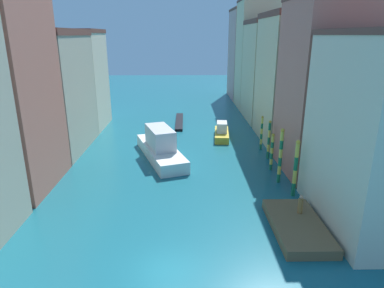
% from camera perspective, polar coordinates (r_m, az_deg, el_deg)
% --- Properties ---
extents(ground_plane, '(154.00, 154.00, 0.00)m').
position_cam_1_polar(ground_plane, '(43.22, -2.51, 0.04)').
color(ground_plane, '#196070').
extents(building_left_1, '(7.12, 9.19, 17.47)m').
position_cam_1_polar(building_left_1, '(33.16, -29.37, 7.82)').
color(building_left_1, '#C6705B').
rests_on(building_left_1, ground).
extents(building_left_2, '(7.12, 12.09, 13.93)m').
position_cam_1_polar(building_left_2, '(43.10, -22.51, 8.19)').
color(building_left_2, '#BCB299').
rests_on(building_left_2, ground).
extents(building_left_3, '(7.12, 8.71, 14.05)m').
position_cam_1_polar(building_left_3, '(52.73, -18.59, 10.24)').
color(building_left_3, beige).
rests_on(building_left_3, ground).
extents(building_right_0, '(7.12, 10.91, 13.66)m').
position_cam_1_polar(building_right_0, '(26.50, 29.32, 1.54)').
color(building_right_0, beige).
rests_on(building_right_0, ground).
extents(building_right_1, '(7.12, 9.35, 16.78)m').
position_cam_1_polar(building_right_1, '(35.41, 21.38, 8.81)').
color(building_right_1, '#C6705B').
rests_on(building_right_1, ground).
extents(building_right_2, '(7.12, 11.12, 15.94)m').
position_cam_1_polar(building_right_2, '(45.36, 16.33, 10.54)').
color(building_right_2, beige).
rests_on(building_right_2, ground).
extents(building_right_3, '(7.12, 11.33, 15.51)m').
position_cam_1_polar(building_right_3, '(56.43, 12.87, 11.91)').
color(building_right_3, beige).
rests_on(building_right_3, ground).
extents(building_right_4, '(7.12, 8.56, 19.33)m').
position_cam_1_polar(building_right_4, '(66.02, 10.91, 14.51)').
color(building_right_4, beige).
rests_on(building_right_4, ground).
extents(building_right_5, '(7.12, 11.30, 18.51)m').
position_cam_1_polar(building_right_5, '(76.11, 9.29, 14.70)').
color(building_right_5, tan).
rests_on(building_right_5, ground).
extents(waterfront_dock, '(3.47, 6.91, 0.69)m').
position_cam_1_polar(waterfront_dock, '(25.77, 17.31, -13.07)').
color(waterfront_dock, brown).
rests_on(waterfront_dock, ground).
extents(person_on_dock, '(0.36, 0.36, 1.42)m').
position_cam_1_polar(person_on_dock, '(26.49, 17.80, -9.75)').
color(person_on_dock, olive).
rests_on(person_on_dock, waterfront_dock).
extents(mooring_pole_0, '(0.36, 0.36, 5.04)m').
position_cam_1_polar(mooring_pole_0, '(29.88, 17.05, -3.88)').
color(mooring_pole_0, '#197247').
rests_on(mooring_pole_0, ground).
extents(mooring_pole_1, '(0.36, 0.36, 5.26)m').
position_cam_1_polar(mooring_pole_1, '(32.21, 14.69, -1.86)').
color(mooring_pole_1, '#197247').
rests_on(mooring_pole_1, ground).
extents(mooring_pole_2, '(0.33, 0.33, 3.88)m').
position_cam_1_polar(mooring_pole_2, '(35.27, 13.31, -1.22)').
color(mooring_pole_2, '#197247').
rests_on(mooring_pole_2, ground).
extents(mooring_pole_3, '(0.31, 0.31, 4.38)m').
position_cam_1_polar(mooring_pole_3, '(38.41, 12.82, 0.78)').
color(mooring_pole_3, '#197247').
rests_on(mooring_pole_3, ground).
extents(mooring_pole_4, '(0.29, 0.29, 4.13)m').
position_cam_1_polar(mooring_pole_4, '(41.40, 11.64, 1.92)').
color(mooring_pole_4, '#197247').
rests_on(mooring_pole_4, ground).
extents(vaporetto_white, '(6.56, 11.77, 3.53)m').
position_cam_1_polar(vaporetto_white, '(38.02, -5.34, -0.51)').
color(vaporetto_white, white).
rests_on(vaporetto_white, ground).
extents(gondola_black, '(1.15, 10.39, 0.36)m').
position_cam_1_polar(gondola_black, '(53.67, -2.16, 3.81)').
color(gondola_black, black).
rests_on(gondola_black, ground).
extents(motorboat_0, '(2.36, 6.15, 2.18)m').
position_cam_1_polar(motorboat_0, '(45.61, 5.02, 1.95)').
color(motorboat_0, gold).
rests_on(motorboat_0, ground).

